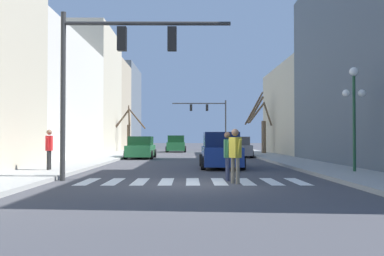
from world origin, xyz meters
name	(u,v)px	position (x,y,z in m)	size (l,w,h in m)	color
ground_plane	(193,185)	(0.00, 0.00, 0.00)	(240.00, 240.00, 0.00)	#424247
sidewalk_left	(0,183)	(-6.16, 0.00, 0.07)	(2.71, 90.00, 0.15)	#9E9E99
building_row_left	(75,98)	(-10.51, 26.24, 5.12)	(6.00, 60.85, 11.91)	#BCB299
building_row_right	(377,68)	(10.51, 10.81, 5.43)	(6.00, 37.75, 12.76)	#515B66
crosswalk_stripes	(193,182)	(0.00, 1.04, 0.00)	(7.65, 2.60, 0.01)	white
traffic_signal_near	(112,59)	(-2.85, 1.36, 4.28)	(5.99, 0.28, 5.94)	#2D2D2D
traffic_signal_far	(210,114)	(2.58, 42.85, 4.61)	(6.92, 0.28, 6.34)	#2D2D2D
street_lamp_right_corner	(354,97)	(6.58, 3.76, 3.15)	(0.95, 0.36, 4.23)	#1E4C2D
car_parked_left_near	(221,151)	(1.46, 8.02, 0.83)	(2.06, 4.65, 1.79)	navy
car_parked_left_far	(237,148)	(3.64, 20.60, 0.75)	(2.09, 4.36, 1.60)	gray
car_parked_right_far	(141,148)	(-3.67, 18.61, 0.76)	(2.03, 4.80, 1.62)	#236B38
car_parked_right_mid	(176,144)	(-1.51, 33.88, 0.82)	(2.13, 4.52, 1.78)	#236B38
pedestrian_waiting_at_curb	(235,151)	(1.39, 0.30, 1.06)	(0.41, 0.74, 1.80)	#7A705B
pedestrian_on_left_sidewalk	(49,146)	(-6.08, 4.72, 1.16)	(0.25, 0.74, 1.71)	black
pedestrian_near_right_corner	(227,152)	(1.22, 1.34, 1.01)	(0.23, 0.73, 1.71)	#282D47
street_tree_right_near	(261,126)	(6.38, 26.12, 2.62)	(2.40, 2.63, 5.53)	brown
street_tree_left_mid	(129,129)	(-6.31, 31.37, 2.47)	(3.07, 1.96, 4.71)	#473828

